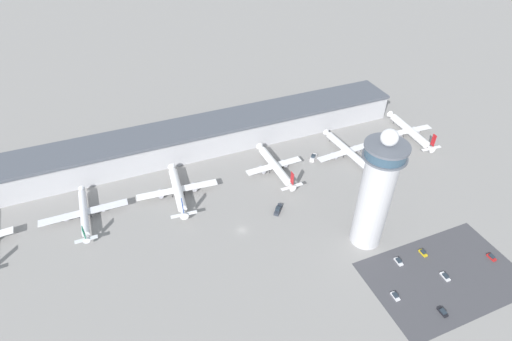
{
  "coord_description": "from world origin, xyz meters",
  "views": [
    {
      "loc": [
        -42.23,
        -121.09,
        137.35
      ],
      "look_at": [
        18.38,
        27.8,
        9.62
      ],
      "focal_mm": 28.0,
      "sensor_mm": 36.0,
      "label": 1
    }
  ],
  "objects_px": {
    "airplane_gate_charlie": "(178,190)",
    "car_yellow_taxi": "(423,253)",
    "airplane_gate_foxtrot": "(409,131)",
    "car_maroon_suv": "(443,312)",
    "airplane_gate_bravo": "(84,213)",
    "airplane_gate_delta": "(275,166)",
    "car_red_hatchback": "(395,296)",
    "service_truck_fuel": "(313,157)",
    "car_grey_coupe": "(445,277)",
    "control_tower": "(376,193)",
    "service_truck_catering": "(278,210)",
    "car_navy_sedan": "(399,261)",
    "car_black_suv": "(492,257)",
    "airplane_gate_echo": "(348,151)"
  },
  "relations": [
    {
      "from": "airplane_gate_charlie",
      "to": "car_yellow_taxi",
      "type": "xyz_separation_m",
      "value": [
        90.36,
        -77.51,
        -3.61
      ]
    },
    {
      "from": "airplane_gate_foxtrot",
      "to": "car_maroon_suv",
      "type": "bearing_deg",
      "value": -122.89
    },
    {
      "from": "airplane_gate_bravo",
      "to": "airplane_gate_delta",
      "type": "distance_m",
      "value": 98.82
    },
    {
      "from": "car_red_hatchback",
      "to": "car_yellow_taxi",
      "type": "bearing_deg",
      "value": 28.05
    },
    {
      "from": "service_truck_fuel",
      "to": "car_grey_coupe",
      "type": "height_order",
      "value": "service_truck_fuel"
    },
    {
      "from": "service_truck_fuel",
      "to": "control_tower",
      "type": "bearing_deg",
      "value": -96.98
    },
    {
      "from": "airplane_gate_charlie",
      "to": "car_red_hatchback",
      "type": "bearing_deg",
      "value": -54.26
    },
    {
      "from": "service_truck_fuel",
      "to": "car_yellow_taxi",
      "type": "xyz_separation_m",
      "value": [
        11.11,
        -79.44,
        -0.54
      ]
    },
    {
      "from": "airplane_gate_bravo",
      "to": "car_grey_coupe",
      "type": "height_order",
      "value": "airplane_gate_bravo"
    },
    {
      "from": "service_truck_catering",
      "to": "airplane_gate_bravo",
      "type": "bearing_deg",
      "value": 161.04
    },
    {
      "from": "control_tower",
      "to": "car_yellow_taxi",
      "type": "distance_m",
      "value": 37.36
    },
    {
      "from": "control_tower",
      "to": "car_yellow_taxi",
      "type": "bearing_deg",
      "value": -42.37
    },
    {
      "from": "service_truck_catering",
      "to": "control_tower",
      "type": "bearing_deg",
      "value": -47.12
    },
    {
      "from": "service_truck_fuel",
      "to": "car_red_hatchback",
      "type": "height_order",
      "value": "service_truck_fuel"
    },
    {
      "from": "airplane_gate_bravo",
      "to": "airplane_gate_foxtrot",
      "type": "relative_size",
      "value": 0.94
    },
    {
      "from": "airplane_gate_delta",
      "to": "car_red_hatchback",
      "type": "distance_m",
      "value": 91.1
    },
    {
      "from": "car_navy_sedan",
      "to": "airplane_gate_bravo",
      "type": "bearing_deg",
      "value": 147.46
    },
    {
      "from": "car_grey_coupe",
      "to": "car_black_suv",
      "type": "distance_m",
      "value": 25.77
    },
    {
      "from": "airplane_gate_delta",
      "to": "car_maroon_suv",
      "type": "height_order",
      "value": "airplane_gate_delta"
    },
    {
      "from": "car_yellow_taxi",
      "to": "airplane_gate_foxtrot",
      "type": "bearing_deg",
      "value": 55.03
    },
    {
      "from": "airplane_gate_bravo",
      "to": "airplane_gate_foxtrot",
      "type": "distance_m",
      "value": 189.88
    },
    {
      "from": "airplane_gate_charlie",
      "to": "service_truck_catering",
      "type": "xyz_separation_m",
      "value": [
        42.69,
        -29.26,
        -3.2
      ]
    },
    {
      "from": "car_maroon_suv",
      "to": "airplane_gate_delta",
      "type": "bearing_deg",
      "value": 103.11
    },
    {
      "from": "airplane_gate_delta",
      "to": "airplane_gate_charlie",
      "type": "bearing_deg",
      "value": 179.41
    },
    {
      "from": "service_truck_fuel",
      "to": "car_maroon_suv",
      "type": "xyz_separation_m",
      "value": [
        -1.56,
        -105.38,
        -0.57
      ]
    },
    {
      "from": "airplane_gate_charlie",
      "to": "service_truck_catering",
      "type": "bearing_deg",
      "value": -34.43
    },
    {
      "from": "service_truck_catering",
      "to": "car_navy_sedan",
      "type": "bearing_deg",
      "value": -54.09
    },
    {
      "from": "airplane_gate_charlie",
      "to": "airplane_gate_foxtrot",
      "type": "distance_m",
      "value": 144.81
    },
    {
      "from": "car_navy_sedan",
      "to": "car_yellow_taxi",
      "type": "height_order",
      "value": "car_yellow_taxi"
    },
    {
      "from": "airplane_gate_bravo",
      "to": "car_navy_sedan",
      "type": "bearing_deg",
      "value": -32.54
    },
    {
      "from": "airplane_gate_delta",
      "to": "car_grey_coupe",
      "type": "height_order",
      "value": "airplane_gate_delta"
    },
    {
      "from": "airplane_gate_echo",
      "to": "car_maroon_suv",
      "type": "relative_size",
      "value": 10.55
    },
    {
      "from": "airplane_gate_charlie",
      "to": "service_truck_catering",
      "type": "relative_size",
      "value": 5.66
    },
    {
      "from": "airplane_gate_foxtrot",
      "to": "car_navy_sedan",
      "type": "relative_size",
      "value": 9.76
    },
    {
      "from": "car_black_suv",
      "to": "car_yellow_taxi",
      "type": "relative_size",
      "value": 1.01
    },
    {
      "from": "service_truck_fuel",
      "to": "car_black_suv",
      "type": "bearing_deg",
      "value": -68.26
    },
    {
      "from": "service_truck_catering",
      "to": "car_maroon_suv",
      "type": "bearing_deg",
      "value": -64.74
    },
    {
      "from": "car_grey_coupe",
      "to": "car_red_hatchback",
      "type": "bearing_deg",
      "value": 179.7
    },
    {
      "from": "airplane_gate_charlie",
      "to": "airplane_gate_bravo",
      "type": "bearing_deg",
      "value": 178.87
    },
    {
      "from": "car_black_suv",
      "to": "car_navy_sedan",
      "type": "height_order",
      "value": "car_black_suv"
    },
    {
      "from": "car_red_hatchback",
      "to": "car_yellow_taxi",
      "type": "xyz_separation_m",
      "value": [
        25.0,
        13.32,
        0.05
      ]
    },
    {
      "from": "airplane_gate_foxtrot",
      "to": "car_black_suv",
      "type": "height_order",
      "value": "airplane_gate_foxtrot"
    },
    {
      "from": "airplane_gate_foxtrot",
      "to": "service_truck_fuel",
      "type": "relative_size",
      "value": 6.59
    },
    {
      "from": "service_truck_fuel",
      "to": "car_navy_sedan",
      "type": "distance_m",
      "value": 79.24
    },
    {
      "from": "car_navy_sedan",
      "to": "airplane_gate_delta",
      "type": "bearing_deg",
      "value": 107.18
    },
    {
      "from": "airplane_gate_echo",
      "to": "service_truck_catering",
      "type": "bearing_deg",
      "value": -155.37
    },
    {
      "from": "airplane_gate_foxtrot",
      "to": "car_yellow_taxi",
      "type": "relative_size",
      "value": 10.69
    },
    {
      "from": "car_maroon_suv",
      "to": "car_yellow_taxi",
      "type": "bearing_deg",
      "value": 63.97
    },
    {
      "from": "airplane_gate_charlie",
      "to": "car_grey_coupe",
      "type": "distance_m",
      "value": 128.3
    },
    {
      "from": "airplane_gate_delta",
      "to": "car_grey_coupe",
      "type": "xyz_separation_m",
      "value": [
        36.67,
        -90.41,
        -3.73
      ]
    }
  ]
}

